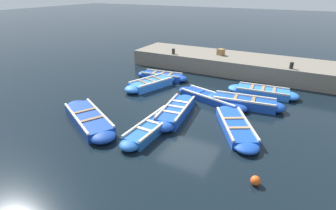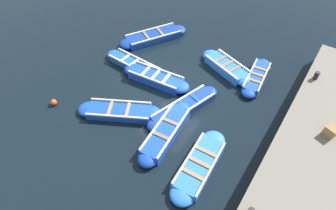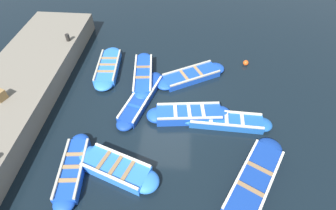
% 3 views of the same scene
% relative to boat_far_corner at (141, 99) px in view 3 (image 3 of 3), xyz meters
% --- Properties ---
extents(ground_plane, '(120.00, 120.00, 0.00)m').
position_rel_boat_far_corner_xyz_m(ground_plane, '(-1.08, 0.53, -0.16)').
color(ground_plane, black).
extents(boat_far_corner, '(1.73, 3.85, 0.37)m').
position_rel_boat_far_corner_xyz_m(boat_far_corner, '(0.00, 0.00, 0.00)').
color(boat_far_corner, navy).
rests_on(boat_far_corner, ground).
extents(boat_outer_right, '(2.78, 4.04, 0.43)m').
position_rel_boat_far_corner_xyz_m(boat_outer_right, '(-4.37, 3.59, 0.02)').
color(boat_outer_right, navy).
rests_on(boat_outer_right, ground).
extents(boat_stern_in, '(1.03, 3.15, 0.40)m').
position_rel_boat_far_corner_xyz_m(boat_stern_in, '(1.82, 3.67, 0.01)').
color(boat_stern_in, '#1947B7').
rests_on(boat_stern_in, ground).
extents(boat_bow_out, '(3.70, 0.89, 0.39)m').
position_rel_boat_far_corner_xyz_m(boat_bow_out, '(-3.62, 1.00, 0.01)').
color(boat_bow_out, '#1E59AD').
rests_on(boat_bow_out, ground).
extents(boat_near_quay, '(3.57, 2.55, 0.36)m').
position_rel_boat_far_corner_xyz_m(boat_near_quay, '(-2.16, -1.76, -0.01)').
color(boat_near_quay, '#1947B7').
rests_on(boat_near_quay, ground).
extents(boat_mid_row, '(1.16, 3.60, 0.46)m').
position_rel_boat_far_corner_xyz_m(boat_mid_row, '(0.14, -1.53, 0.04)').
color(boat_mid_row, '#1947B7').
rests_on(boat_mid_row, ground).
extents(boat_drifting, '(3.34, 1.92, 0.46)m').
position_rel_boat_far_corner_xyz_m(boat_drifting, '(0.31, 3.52, 0.04)').
color(boat_drifting, blue).
rests_on(boat_drifting, ground).
extents(boat_broadside, '(1.16, 3.48, 0.40)m').
position_rel_boat_far_corner_xyz_m(boat_broadside, '(1.98, -2.04, 0.01)').
color(boat_broadside, blue).
rests_on(boat_broadside, ground).
extents(boat_end_of_row, '(3.57, 1.22, 0.47)m').
position_rel_boat_far_corner_xyz_m(boat_end_of_row, '(-2.11, 0.80, 0.05)').
color(boat_end_of_row, '#1947B7').
rests_on(boat_end_of_row, ground).
extents(quay_wall, '(3.26, 12.90, 0.97)m').
position_rel_boat_far_corner_xyz_m(quay_wall, '(5.40, 0.53, 0.32)').
color(quay_wall, slate).
rests_on(quay_wall, ground).
extents(bollard_north, '(0.20, 0.20, 0.35)m').
position_rel_boat_far_corner_xyz_m(bollard_north, '(4.12, -3.04, 0.98)').
color(bollard_north, black).
rests_on(bollard_north, quay_wall).
extents(buoy_orange_near, '(0.28, 0.28, 0.28)m').
position_rel_boat_far_corner_xyz_m(buoy_orange_near, '(-4.91, -3.04, -0.02)').
color(buoy_orange_near, '#E05119').
rests_on(buoy_orange_near, ground).
extents(buoy_yellow_far, '(0.30, 0.30, 0.30)m').
position_rel_boat_far_corner_xyz_m(buoy_yellow_far, '(2.00, 4.66, -0.01)').
color(buoy_yellow_far, '#EAB214').
rests_on(buoy_yellow_far, ground).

